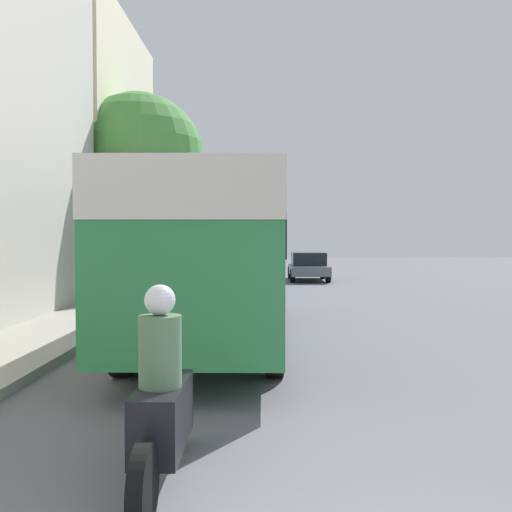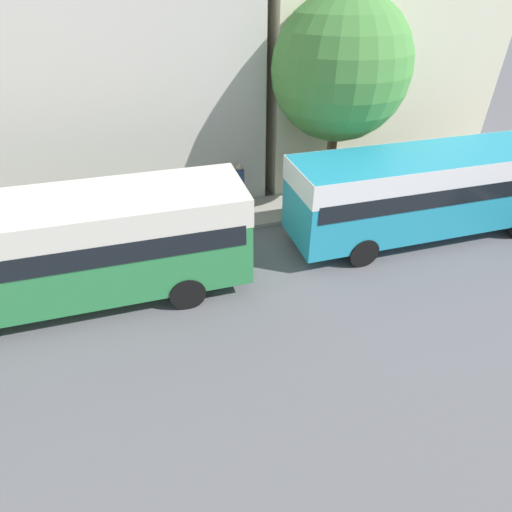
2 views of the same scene
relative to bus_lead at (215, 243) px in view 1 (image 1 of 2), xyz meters
name	(u,v)px [view 1 (image 1 of 2)]	position (x,y,z in m)	size (l,w,h in m)	color
building_far_terrace	(62,156)	(-7.54, 12.43, 3.58)	(5.84, 9.77, 11.22)	beige
bus_lead	(215,243)	(0.00, 0.00, 0.00)	(2.60, 9.91, 3.13)	#2D8447
bus_following	(230,242)	(-0.41, 11.82, -0.05)	(2.55, 10.12, 3.05)	teal
motorcycle_behind_lead	(162,406)	(0.13, -6.92, -1.34)	(0.38, 2.24, 1.73)	black
car_crossing	(308,266)	(3.23, 16.78, -1.29)	(1.92, 4.19, 1.41)	slate
pedestrian_near_curb	(103,272)	(-3.99, 5.88, -0.96)	(0.34, 0.34, 1.77)	#232838
street_tree	(139,158)	(-3.63, 9.44, 3.05)	(4.79, 4.79, 7.34)	brown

